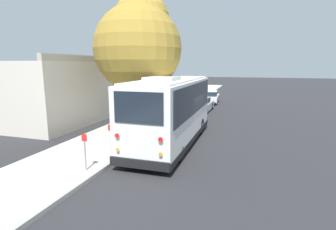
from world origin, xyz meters
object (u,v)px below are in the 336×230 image
object	(u,v)px
street_tree	(139,43)
fire_hydrant	(171,111)
shuttle_bus	(172,108)
sign_post_near	(85,152)
sign_post_far	(111,139)
parked_sedan_white	(211,97)
parked_sedan_silver	(200,105)

from	to	relation	value
street_tree	fire_hydrant	size ratio (longest dim) A/B	10.66
shuttle_bus	street_tree	xyz separation A→B (m)	(2.99, 3.10, 3.61)
sign_post_near	sign_post_far	bearing A→B (deg)	0.00
parked_sedan_white	sign_post_near	world-z (taller)	sign_post_near
parked_sedan_silver	parked_sedan_white	distance (m)	5.99
street_tree	sign_post_near	xyz separation A→B (m)	(-7.74, -1.08, -4.66)
street_tree	fire_hydrant	bearing A→B (deg)	-14.48
parked_sedan_white	sign_post_near	bearing A→B (deg)	172.07
shuttle_bus	fire_hydrant	world-z (taller)	shuttle_bus
sign_post_near	fire_hydrant	xyz separation A→B (m)	(11.66, 0.07, -0.34)
shuttle_bus	sign_post_near	size ratio (longest dim) A/B	5.99
parked_sedan_silver	parked_sedan_white	world-z (taller)	parked_sedan_white
street_tree	sign_post_far	xyz separation A→B (m)	(-5.80, -1.08, -4.68)
sign_post_far	street_tree	bearing A→B (deg)	10.57
shuttle_bus	sign_post_near	distance (m)	5.27
street_tree	sign_post_near	size ratio (longest dim) A/B	6.00
street_tree	fire_hydrant	world-z (taller)	street_tree
sign_post_far	fire_hydrant	xyz separation A→B (m)	(9.72, 0.07, -0.31)
parked_sedan_silver	parked_sedan_white	bearing A→B (deg)	1.50
parked_sedan_silver	sign_post_near	xyz separation A→B (m)	(-14.89, 1.67, 0.30)
shuttle_bus	parked_sedan_silver	world-z (taller)	shuttle_bus
parked_sedan_silver	fire_hydrant	bearing A→B (deg)	153.61
sign_post_far	parked_sedan_white	bearing A→B (deg)	-5.17
street_tree	parked_sedan_silver	bearing A→B (deg)	-21.06
shuttle_bus	sign_post_far	world-z (taller)	shuttle_bus
street_tree	sign_post_near	distance (m)	9.10
sign_post_far	sign_post_near	bearing A→B (deg)	180.00
parked_sedan_silver	fire_hydrant	world-z (taller)	parked_sedan_silver
parked_sedan_white	fire_hydrant	distance (m)	9.39
shuttle_bus	street_tree	bearing A→B (deg)	46.17
parked_sedan_silver	street_tree	distance (m)	9.12
shuttle_bus	sign_post_far	bearing A→B (deg)	144.34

